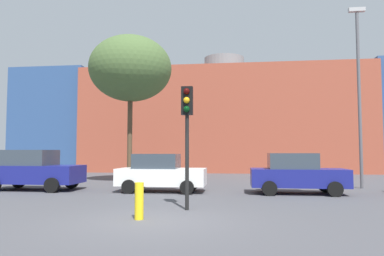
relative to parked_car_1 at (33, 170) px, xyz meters
name	(u,v)px	position (x,y,z in m)	size (l,w,h in m)	color
ground_plane	(154,220)	(7.40, -6.64, -0.94)	(200.00, 200.00, 0.00)	#47474C
building_backdrop	(224,122)	(8.34, 20.14, 3.79)	(39.63, 12.30, 11.26)	#9E4733
parked_car_1	(33,170)	(0.00, 0.00, 0.00)	(4.36, 2.14, 1.89)	navy
parked_car_2	(160,173)	(6.14, 0.00, -0.09)	(3.95, 1.94, 1.71)	white
parked_car_3	(297,173)	(12.13, 0.00, -0.07)	(4.03, 1.98, 1.74)	navy
traffic_light_island	(187,119)	(8.04, -4.89, 1.91)	(0.36, 0.36, 3.87)	black
bare_tree_0	(131,69)	(3.38, 4.30, 5.74)	(4.84, 4.84, 8.63)	brown
bollard_yellow_0	(139,201)	(6.98, -6.59, -0.45)	(0.24, 0.24, 0.98)	yellow
street_lamp	(359,86)	(15.69, 2.74, 4.16)	(0.80, 0.24, 9.12)	#59595E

